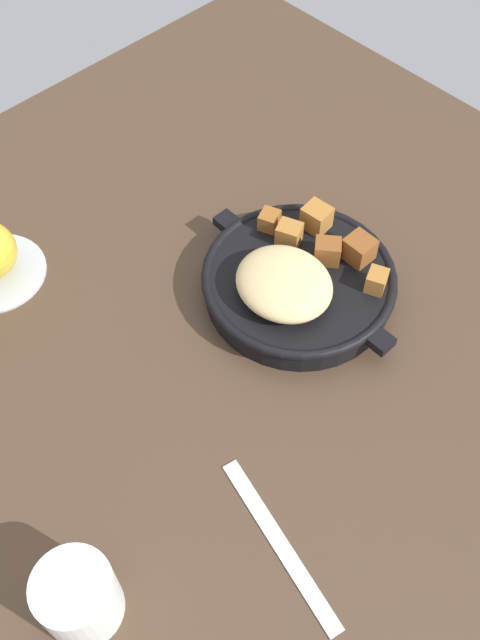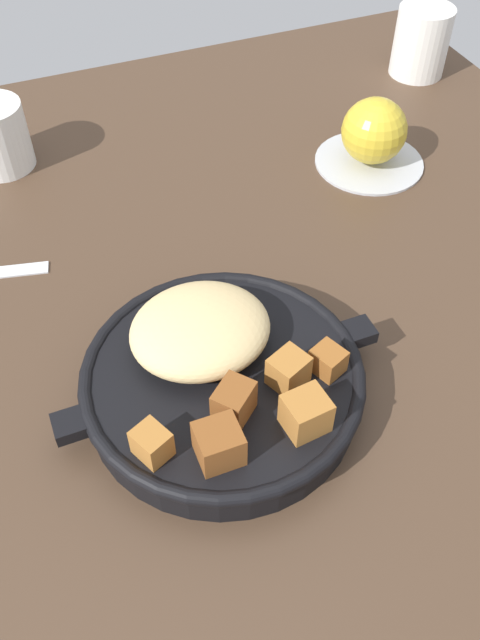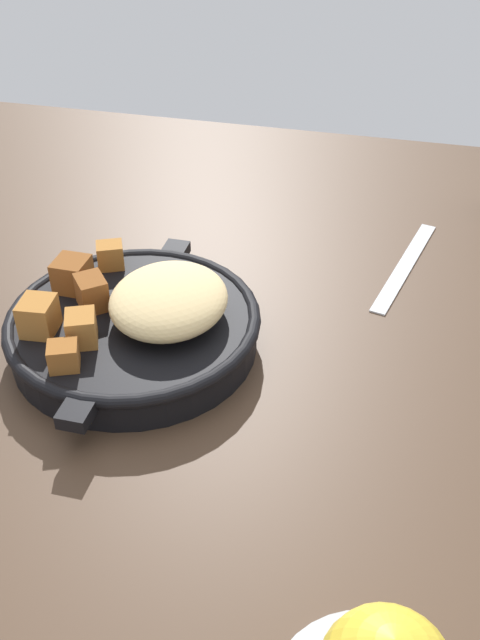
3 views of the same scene
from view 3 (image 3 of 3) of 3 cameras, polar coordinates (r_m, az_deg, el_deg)
The scene contains 3 objects.
ground_plane at distance 66.21cm, azimuth -1.85°, elevation -3.53°, with size 106.92×102.30×2.40cm, color #473323.
cast_iron_skillet at distance 65.38cm, azimuth -8.12°, elevation -0.15°, with size 27.20×22.90×7.25cm.
butter_knife at distance 79.24cm, azimuth 12.91°, elevation 4.25°, with size 19.16×1.60×0.36cm, color silver.
Camera 3 is at (48.43, 14.19, 41.66)cm, focal length 40.55 mm.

